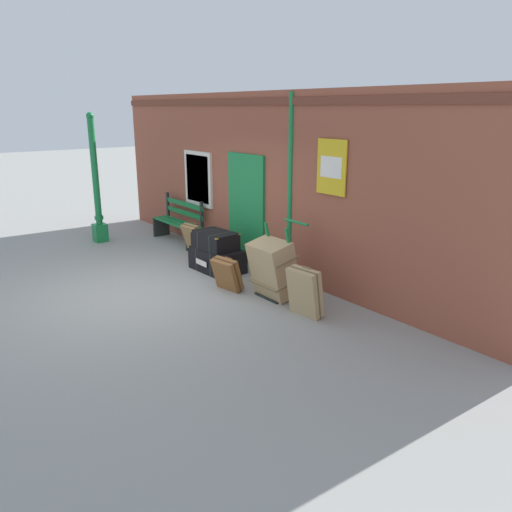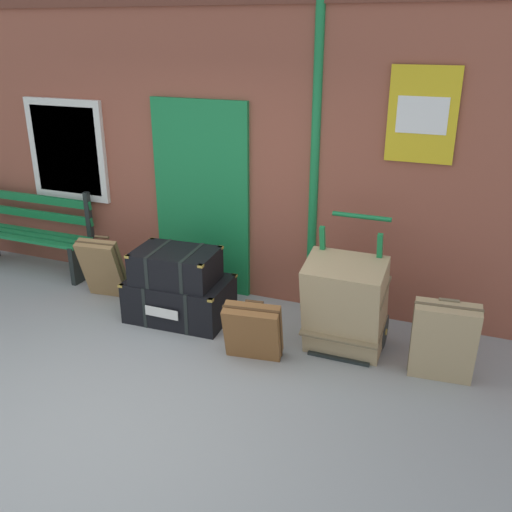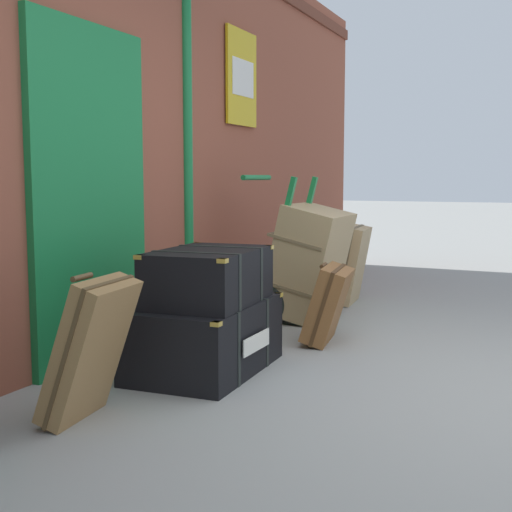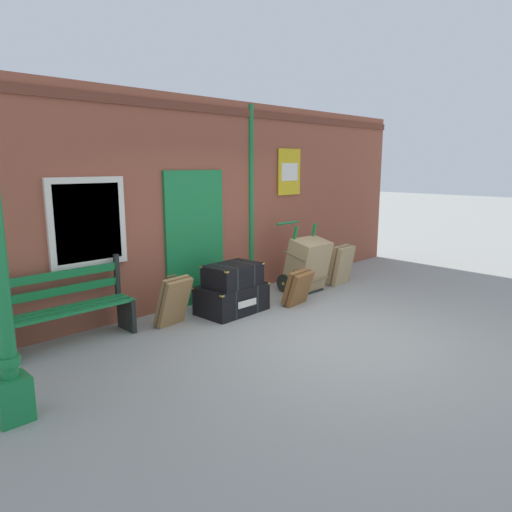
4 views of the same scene
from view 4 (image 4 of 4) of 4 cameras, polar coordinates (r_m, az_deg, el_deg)
ground_plane at (r=6.22m, az=9.10°, el=-9.68°), size 60.00×60.00×0.00m
brick_facade at (r=7.64m, az=-6.63°, el=6.56°), size 10.40×0.35×3.20m
lamp_post at (r=4.43m, az=-28.39°, el=-4.94°), size 0.28×0.28×2.83m
platform_bench at (r=6.23m, az=-21.91°, el=-6.00°), size 1.60×0.43×1.01m
steamer_trunk_base at (r=7.08m, az=-2.94°, el=-5.16°), size 1.04×0.70×0.43m
steamer_trunk_middle at (r=6.96m, az=-2.84°, el=-2.30°), size 0.85×0.60×0.33m
porters_trolley at (r=8.34m, az=5.24°, el=-2.28°), size 0.71×0.65×1.19m
large_brown_trunk at (r=8.19m, az=6.22°, el=-1.06°), size 0.70×0.62×0.96m
suitcase_brown at (r=6.53m, az=-9.98°, el=-5.45°), size 0.48×0.41×0.71m
suitcase_charcoal at (r=8.82m, az=10.28°, el=-1.05°), size 0.54×0.35×0.74m
suitcase_beige at (r=7.45m, az=5.09°, el=-3.84°), size 0.53×0.39×0.56m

